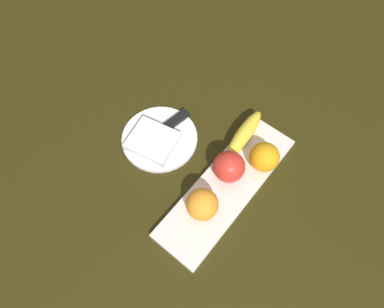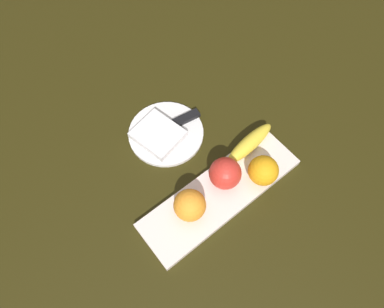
% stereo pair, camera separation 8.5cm
% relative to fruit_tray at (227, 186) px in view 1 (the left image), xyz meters
% --- Properties ---
extents(ground_plane, '(2.40, 2.40, 0.00)m').
position_rel_fruit_tray_xyz_m(ground_plane, '(0.05, 0.01, -0.01)').
color(ground_plane, black).
extents(fruit_tray, '(0.42, 0.13, 0.02)m').
position_rel_fruit_tray_xyz_m(fruit_tray, '(0.00, 0.00, 0.00)').
color(fruit_tray, silver).
rests_on(fruit_tray, ground_plane).
extents(apple, '(0.08, 0.08, 0.08)m').
position_rel_fruit_tray_xyz_m(apple, '(-0.03, -0.02, 0.05)').
color(apple, red).
rests_on(apple, fruit_tray).
extents(banana, '(0.16, 0.05, 0.04)m').
position_rel_fruit_tray_xyz_m(banana, '(-0.14, -0.05, 0.03)').
color(banana, yellow).
rests_on(banana, fruit_tray).
extents(orange_near_apple, '(0.08, 0.08, 0.08)m').
position_rel_fruit_tray_xyz_m(orange_near_apple, '(0.09, -0.01, 0.05)').
color(orange_near_apple, orange).
rests_on(orange_near_apple, fruit_tray).
extents(orange_near_banana, '(0.07, 0.07, 0.07)m').
position_rel_fruit_tray_xyz_m(orange_near_banana, '(-0.10, 0.03, 0.05)').
color(orange_near_banana, orange).
rests_on(orange_near_banana, fruit_tray).
extents(dinner_plate, '(0.20, 0.20, 0.01)m').
position_rel_fruit_tray_xyz_m(dinner_plate, '(0.00, -0.22, -0.00)').
color(dinner_plate, white).
rests_on(dinner_plate, ground_plane).
extents(folded_napkin, '(0.13, 0.14, 0.02)m').
position_rel_fruit_tray_xyz_m(folded_napkin, '(0.03, -0.22, 0.01)').
color(folded_napkin, white).
rests_on(folded_napkin, dinner_plate).
extents(knife, '(0.18, 0.05, 0.01)m').
position_rel_fruit_tray_xyz_m(knife, '(-0.05, -0.22, 0.01)').
color(knife, silver).
rests_on(knife, dinner_plate).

